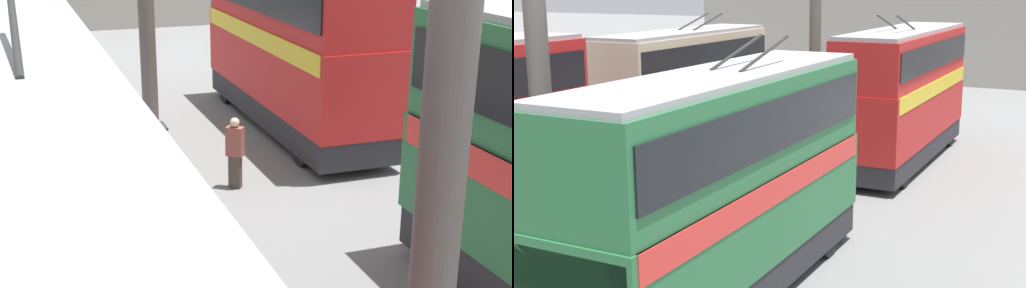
# 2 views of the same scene
# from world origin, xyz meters

# --- Properties ---
(support_column_near) EXTENTS (0.90, 0.90, 7.53)m
(support_column_near) POSITION_xyz_m (3.56, 0.00, 3.64)
(support_column_near) COLOR #605B56
(support_column_near) RESTS_ON ground_plane
(support_column_far) EXTENTS (0.90, 0.90, 7.53)m
(support_column_far) POSITION_xyz_m (19.55, 0.00, 3.64)
(support_column_far) COLOR #605B56
(support_column_far) RESTS_ON ground_plane
(bus_left_far) EXTENTS (10.15, 2.54, 5.78)m
(bus_left_far) POSITION_xyz_m (18.21, -4.27, 2.94)
(bus_left_far) COLOR black
(bus_left_far) RESTS_ON ground_plane
(bus_right_far) EXTENTS (9.73, 2.54, 5.61)m
(bus_right_far) POSITION_xyz_m (16.15, 4.27, 2.85)
(bus_right_far) COLOR black
(bus_right_far) RESTS_ON ground_plane
(person_aisle_midway) EXTENTS (0.45, 0.48, 1.82)m
(person_aisle_midway) POSITION_xyz_m (13.75, -0.99, 0.97)
(person_aisle_midway) COLOR #473D33
(person_aisle_midway) RESTS_ON ground_plane
(oil_drum) EXTENTS (0.56, 0.56, 0.91)m
(oil_drum) POSITION_xyz_m (14.69, 1.35, 0.45)
(oil_drum) COLOR #235638
(oil_drum) RESTS_ON ground_plane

